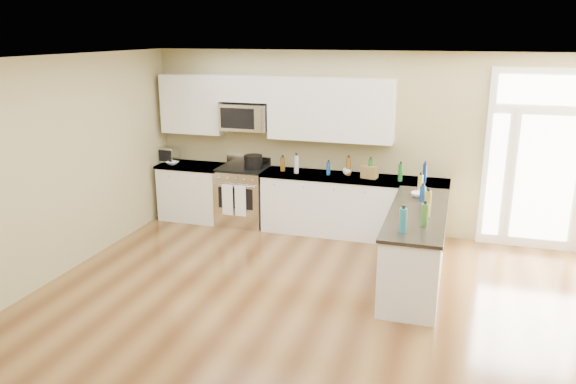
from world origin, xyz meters
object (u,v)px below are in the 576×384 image
at_px(stockpot, 253,161).
at_px(peninsula_cabinet, 415,249).
at_px(kitchen_range, 243,195).
at_px(toaster_oven, 169,154).

bearing_deg(stockpot, peninsula_cabinet, -28.43).
xyz_separation_m(kitchen_range, toaster_oven, (-1.37, 0.08, 0.59)).
bearing_deg(kitchen_range, peninsula_cabinet, -26.50).
xyz_separation_m(kitchen_range, stockpot, (0.18, 0.03, 0.58)).
relative_size(peninsula_cabinet, stockpot, 7.85).
bearing_deg(peninsula_cabinet, stockpot, 151.57).
relative_size(peninsula_cabinet, kitchen_range, 2.15).
bearing_deg(stockpot, kitchen_range, -171.92).
relative_size(peninsula_cabinet, toaster_oven, 7.79).
height_order(peninsula_cabinet, stockpot, stockpot).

